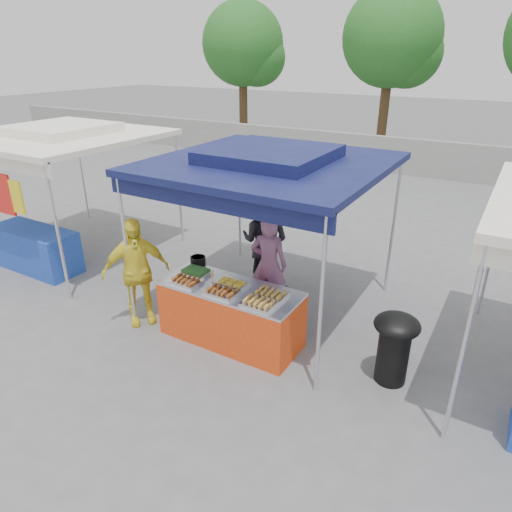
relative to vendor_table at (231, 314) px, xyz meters
The scene contains 22 objects.
ground_plane 0.44m from the vendor_table, 90.00° to the left, with size 80.00×80.00×0.00m, color slate.
back_wall 11.10m from the vendor_table, 90.00° to the left, with size 40.00×0.25×1.20m, color gray.
main_canopy 2.22m from the vendor_table, 90.00° to the left, with size 3.20×3.20×2.57m.
neighbor_stall_left 4.70m from the vendor_table, behind, with size 3.20×3.20×2.57m.
tree_0 15.60m from the vendor_table, 120.74° to the left, with size 3.43×3.36×5.77m.
tree_1 14.10m from the vendor_table, 97.32° to the left, with size 3.58×3.53×6.06m.
vendor_table is the anchor object (origin of this frame).
food_tray_fl 0.78m from the vendor_table, 159.24° to the right, with size 0.42×0.30×0.07m.
food_tray_fm 0.51m from the vendor_table, 85.25° to the right, with size 0.42×0.30×0.07m.
food_tray_fr 0.79m from the vendor_table, 22.10° to the right, with size 0.42×0.30×0.07m.
food_tray_bl 0.81m from the vendor_table, behind, with size 0.42×0.30×0.07m.
food_tray_bm 0.46m from the vendor_table, 97.38° to the left, with size 0.42×0.30×0.07m.
food_tray_br 0.76m from the vendor_table, ahead, with size 0.42×0.30×0.07m.
cooking_pot 1.02m from the vendor_table, 156.67° to the left, with size 0.23×0.23×0.13m, color black.
skewer_cup 0.53m from the vendor_table, 139.73° to the right, with size 0.08×0.08×0.10m, color silver.
wok_burner 2.25m from the vendor_table, ahead, with size 0.56×0.56×0.95m.
crate_left 0.81m from the vendor_table, 124.27° to the left, with size 0.51×0.35×0.30m, color #1530B2.
crate_right 0.71m from the vendor_table, 59.50° to the left, with size 0.46×0.32×0.27m, color #1530B2.
crate_stacked 0.65m from the vendor_table, 59.50° to the left, with size 0.43×0.30×0.26m, color #1530B2.
vendor_woman 1.07m from the vendor_table, 87.04° to the left, with size 0.58×0.38×1.59m, color #966086.
helper_man 1.72m from the vendor_table, 102.78° to the left, with size 0.85×0.66×1.76m, color black.
customer_person 1.56m from the vendor_table, 168.70° to the right, with size 0.98×0.41×1.68m, color yellow.
Camera 1 is at (3.13, -4.70, 3.82)m, focal length 32.00 mm.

